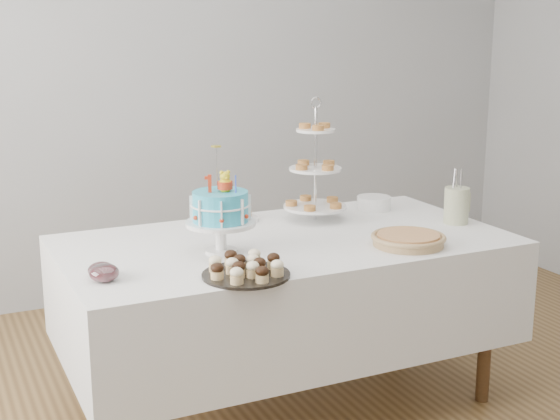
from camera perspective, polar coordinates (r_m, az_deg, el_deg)
name	(u,v)px	position (r m, az deg, el deg)	size (l,w,h in m)	color
walls	(320,112)	(3.00, 2.92, 7.18)	(5.04, 4.04, 2.70)	#9C9EA1
table	(285,289)	(3.45, 0.40, -5.77)	(1.92, 1.02, 0.77)	silver
birthday_cake	(221,225)	(3.15, -4.35, -1.08)	(0.28, 0.28, 0.44)	white
cupcake_tray	(246,267)	(2.88, -2.51, -4.17)	(0.33, 0.33, 0.07)	black
pie	(408,239)	(3.32, 9.37, -2.10)	(0.32, 0.32, 0.05)	tan
tiered_stand	(315,169)	(3.66, 2.60, 2.98)	(0.30, 0.30, 0.58)	silver
plate_stack	(374,203)	(3.93, 6.88, 0.51)	(0.17, 0.17, 0.07)	white
pastry_plate	(232,217)	(3.69, -3.56, -0.53)	(0.25, 0.25, 0.04)	white
jam_bowl_a	(104,273)	(2.89, -12.74, -4.52)	(0.11, 0.11, 0.07)	silver
jam_bowl_b	(101,270)	(2.94, -12.95, -4.32)	(0.10, 0.10, 0.06)	silver
utensil_pitcher	(457,204)	(3.71, 12.79, 0.44)	(0.12, 0.12, 0.26)	beige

